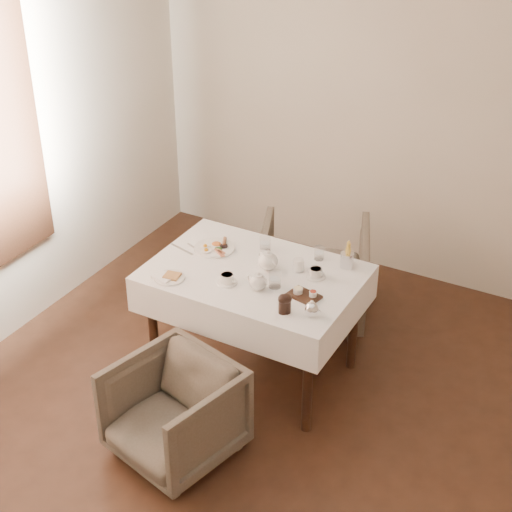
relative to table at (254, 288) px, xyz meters
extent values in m
plane|color=#311B10|center=(0.57, -0.85, -0.64)|extent=(5.00, 5.00, 0.00)
plane|color=beige|center=(0.57, 1.65, 0.81)|extent=(4.50, 0.00, 4.50)
cube|color=black|center=(0.00, 0.00, 0.08)|extent=(1.20, 0.80, 0.04)
cube|color=white|center=(0.00, 0.00, 0.00)|extent=(1.28, 0.88, 0.23)
cylinder|color=black|center=(-0.54, 0.34, -0.29)|extent=(0.06, 0.06, 0.70)
cylinder|color=black|center=(0.54, 0.34, -0.29)|extent=(0.06, 0.06, 0.70)
cylinder|color=black|center=(-0.54, -0.34, -0.29)|extent=(0.06, 0.06, 0.70)
cylinder|color=black|center=(0.54, -0.34, -0.29)|extent=(0.06, 0.06, 0.70)
imported|color=#4F4639|center=(-0.03, -0.87, -0.35)|extent=(0.76, 0.78, 0.58)
imported|color=#4F4639|center=(0.05, 0.77, -0.29)|extent=(0.97, 0.99, 0.69)
cylinder|color=white|center=(-0.36, 0.12, 0.12)|extent=(0.26, 0.26, 0.01)
ellipsoid|color=#B65C20|center=(-0.37, 0.16, 0.14)|extent=(0.07, 0.06, 0.02)
cylinder|color=brown|center=(-0.33, 0.20, 0.14)|extent=(0.06, 0.09, 0.02)
cylinder|color=black|center=(-0.31, 0.15, 0.13)|extent=(0.05, 0.05, 0.01)
cube|color=maroon|center=(-0.29, 0.08, 0.13)|extent=(0.09, 0.07, 0.01)
ellipsoid|color=#264C19|center=(-0.32, 0.12, 0.13)|extent=(0.05, 0.04, 0.02)
cylinder|color=white|center=(-0.41, -0.31, 0.12)|extent=(0.18, 0.18, 0.01)
cube|color=#905D2F|center=(-0.39, -0.30, 0.13)|extent=(0.11, 0.10, 0.01)
cube|color=white|center=(-0.44, -0.33, 0.13)|extent=(0.14, 0.11, 0.02)
cylinder|color=white|center=(0.23, 0.14, 0.16)|extent=(0.07, 0.07, 0.08)
cylinder|color=white|center=(-0.08, -0.19, 0.12)|extent=(0.12, 0.12, 0.01)
cylinder|color=white|center=(-0.08, -0.19, 0.15)|extent=(0.09, 0.09, 0.05)
cylinder|color=#9A6445|center=(-0.08, -0.19, 0.18)|extent=(0.07, 0.07, 0.00)
cylinder|color=white|center=(0.35, 0.13, 0.12)|extent=(0.12, 0.12, 0.01)
cylinder|color=white|center=(0.35, 0.13, 0.15)|extent=(0.09, 0.09, 0.05)
cylinder|color=#9A6445|center=(0.35, 0.13, 0.17)|extent=(0.07, 0.07, 0.00)
cylinder|color=silver|center=(-0.06, 0.26, 0.17)|extent=(0.09, 0.09, 0.10)
cylinder|color=silver|center=(0.19, -0.09, 0.17)|extent=(0.09, 0.09, 0.10)
cylinder|color=silver|center=(0.28, 0.33, 0.16)|extent=(0.07, 0.07, 0.09)
cube|color=black|center=(0.39, -0.10, 0.12)|extent=(0.20, 0.16, 0.02)
cylinder|color=white|center=(0.35, -0.10, 0.15)|extent=(0.06, 0.06, 0.03)
cylinder|color=maroon|center=(0.44, -0.09, 0.15)|extent=(0.04, 0.04, 0.03)
cylinder|color=silver|center=(0.47, 0.32, 0.17)|extent=(0.08, 0.08, 0.10)
cube|color=silver|center=(-0.46, 0.06, 0.12)|extent=(0.16, 0.08, 0.00)
cube|color=silver|center=(-0.53, 0.01, 0.12)|extent=(0.20, 0.07, 0.00)
camera|label=1|loc=(1.97, -3.54, 2.62)|focal=55.00mm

